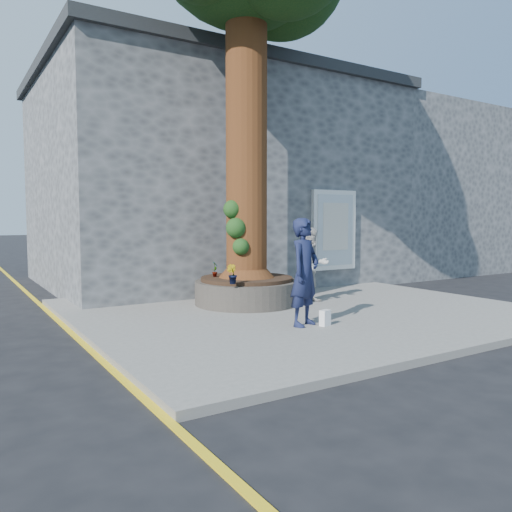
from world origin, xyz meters
TOP-DOWN VIEW (x-y plane):
  - ground at (0.00, 0.00)m, footprint 120.00×120.00m
  - pavement at (1.50, 1.00)m, footprint 9.00×8.00m
  - yellow_line at (-3.05, 1.00)m, footprint 0.10×30.00m
  - stone_shop at (2.50, 7.20)m, footprint 10.30×8.30m
  - neighbour_shop at (10.50, 7.20)m, footprint 6.00×8.00m
  - planter at (0.80, 2.00)m, footprint 2.30×2.30m
  - man at (0.50, -0.50)m, footprint 0.82×0.69m
  - woman at (2.18, 1.41)m, footprint 0.93×0.78m
  - shopping_bag at (0.80, -0.71)m, footprint 0.22×0.17m
  - plant_a at (0.21, 2.40)m, footprint 0.22×0.24m
  - plant_b at (-0.05, 1.15)m, footprint 0.27×0.28m
  - plant_c at (1.65, 1.15)m, footprint 0.24×0.24m
  - plant_d at (0.97, 2.21)m, footprint 0.24×0.26m

SIDE VIEW (x-z plane):
  - ground at x=0.00m, z-range 0.00..0.00m
  - yellow_line at x=-3.05m, z-range 0.00..0.01m
  - pavement at x=1.50m, z-range 0.00..0.12m
  - shopping_bag at x=0.80m, z-range 0.12..0.40m
  - planter at x=0.80m, z-range 0.11..0.71m
  - plant_d at x=0.97m, z-range 0.72..0.98m
  - plant_c at x=1.65m, z-range 0.72..1.06m
  - plant_a at x=0.21m, z-range 0.72..1.09m
  - plant_b at x=-0.05m, z-range 0.72..1.11m
  - woman at x=2.18m, z-range 0.12..1.81m
  - man at x=0.50m, z-range 0.12..2.03m
  - neighbour_shop at x=10.50m, z-range 0.00..6.00m
  - stone_shop at x=2.50m, z-range 0.01..6.31m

